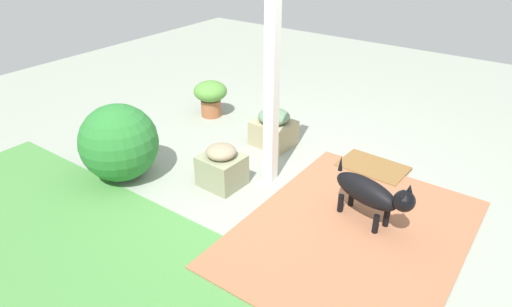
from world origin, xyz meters
TOP-DOWN VIEW (x-y plane):
  - ground_plane at (0.00, 0.00)m, footprint 12.00×12.00m
  - brick_path at (-0.85, 0.29)m, footprint 1.80×2.40m
  - porch_pillar at (0.27, -0.04)m, footprint 0.11×0.11m
  - stone_planter_nearest at (0.68, -0.73)m, footprint 0.49×0.43m
  - stone_planter_mid at (0.61, 0.35)m, footprint 0.43×0.40m
  - round_shrub at (1.57, 0.84)m, footprint 0.82×0.82m
  - terracotta_pot_broad at (1.87, -0.94)m, footprint 0.46×0.46m
  - dog at (-0.89, 0.07)m, footprint 0.81×0.39m
  - doormat at (-0.54, -0.89)m, footprint 0.74×0.51m

SIDE VIEW (x-z plane):
  - ground_plane at x=0.00m, z-range 0.00..0.00m
  - brick_path at x=-0.85m, z-range 0.00..0.02m
  - doormat at x=-0.54m, z-range 0.00..0.03m
  - stone_planter_mid at x=0.61m, z-range -0.02..0.44m
  - stone_planter_nearest at x=0.68m, z-range -0.01..0.44m
  - terracotta_pot_broad at x=1.87m, z-range 0.05..0.55m
  - dog at x=-0.89m, z-range 0.04..0.60m
  - round_shrub at x=1.57m, z-range 0.00..0.82m
  - porch_pillar at x=0.27m, z-range 0.00..2.03m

